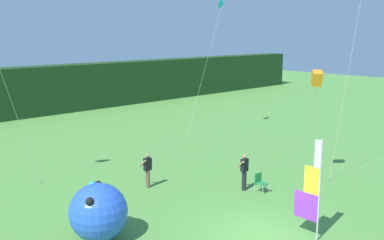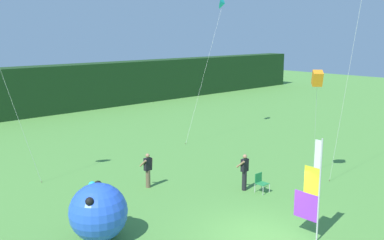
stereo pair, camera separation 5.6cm
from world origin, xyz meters
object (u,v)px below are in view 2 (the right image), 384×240
person_near_banner (244,171)px  kite_cyan_delta_0 (223,3)px  folding_chair (261,181)px  person_mid_field (148,169)px  kite_orange_box_1 (317,79)px  banner_flag (312,191)px  inflatable_balloon (98,212)px

person_near_banner → kite_cyan_delta_0: kite_cyan_delta_0 is taller
folding_chair → person_near_banner: bearing=118.6°
person_mid_field → kite_orange_box_1: kite_orange_box_1 is taller
person_near_banner → folding_chair: 0.88m
folding_chair → kite_cyan_delta_0: kite_cyan_delta_0 is taller
banner_flag → inflatable_balloon: 7.63m
banner_flag → person_mid_field: banner_flag is taller
inflatable_balloon → kite_orange_box_1: (11.25, -1.66, 4.09)m
person_near_banner → person_mid_field: person_near_banner is taller
kite_orange_box_1 → folding_chair: bearing=166.8°
banner_flag → person_mid_field: size_ratio=2.24×
person_near_banner → person_mid_field: size_ratio=1.04×
kite_cyan_delta_0 → kite_orange_box_1: bearing=-112.0°
folding_chair → person_mid_field: bearing=130.3°
person_near_banner → kite_cyan_delta_0: size_ratio=0.18×
person_mid_field → person_near_banner: bearing=-47.7°
person_near_banner → inflatable_balloon: bearing=178.2°
person_mid_field → kite_cyan_delta_0: kite_cyan_delta_0 is taller
inflatable_balloon → kite_cyan_delta_0: 19.38m
kite_cyan_delta_0 → kite_orange_box_1: kite_cyan_delta_0 is taller
inflatable_balloon → folding_chair: size_ratio=2.36×
inflatable_balloon → folding_chair: inflatable_balloon is taller
banner_flag → inflatable_balloon: bearing=137.8°
banner_flag → kite_orange_box_1: 7.39m
inflatable_balloon → banner_flag: bearing=-42.2°
banner_flag → kite_cyan_delta_0: kite_cyan_delta_0 is taller
inflatable_balloon → kite_orange_box_1: bearing=-8.4°
person_mid_field → folding_chair: person_mid_field is taller
banner_flag → person_near_banner: (2.07, 4.86, -0.87)m
banner_flag → kite_orange_box_1: size_ratio=0.68×
person_near_banner → kite_orange_box_1: (3.55, -1.42, 4.21)m
person_mid_field → kite_cyan_delta_0: size_ratio=0.17×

